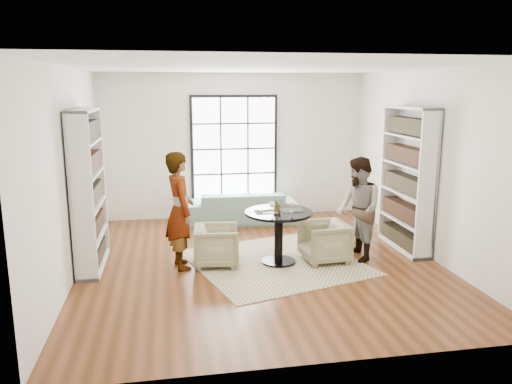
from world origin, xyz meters
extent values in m
plane|color=brown|center=(0.00, 0.00, 0.00)|extent=(6.00, 6.00, 0.00)
plane|color=silver|center=(0.00, 3.00, 1.50)|extent=(5.50, 0.00, 5.50)
plane|color=silver|center=(-2.75, 0.00, 1.50)|extent=(0.00, 6.00, 6.00)
plane|color=silver|center=(2.75, 0.00, 1.50)|extent=(0.00, 6.00, 6.00)
plane|color=silver|center=(0.00, -3.00, 1.50)|extent=(5.50, 0.00, 5.50)
plane|color=white|center=(0.00, 0.00, 3.00)|extent=(6.00, 6.00, 0.00)
cube|color=black|center=(0.00, 2.98, 1.45)|extent=(1.82, 0.06, 2.22)
cube|color=white|center=(0.00, 2.94, 1.45)|extent=(1.70, 0.02, 2.10)
cube|color=#C4B293|center=(0.24, -0.05, 0.01)|extent=(3.00, 3.00, 0.01)
cylinder|color=black|center=(0.28, -0.06, 0.02)|extent=(0.54, 0.54, 0.04)
cylinder|color=black|center=(0.28, -0.06, 0.41)|extent=(0.13, 0.13, 0.75)
cylinder|color=black|center=(0.28, -0.06, 0.81)|extent=(1.05, 1.05, 0.04)
imported|color=#779F96|center=(0.08, 2.45, 0.32)|extent=(2.21, 0.96, 0.63)
imported|color=tan|center=(-0.68, 0.02, 0.31)|extent=(0.75, 0.73, 0.62)
imported|color=tan|center=(1.01, -0.11, 0.32)|extent=(0.75, 0.73, 0.64)
imported|color=gray|center=(-1.23, 0.02, 0.89)|extent=(0.55, 0.72, 1.78)
imported|color=gray|center=(1.56, -0.11, 0.82)|extent=(0.65, 0.82, 1.65)
cube|color=black|center=(0.08, -0.06, 0.84)|extent=(0.36, 0.28, 0.01)
cube|color=black|center=(0.48, -0.04, 0.84)|extent=(0.36, 0.28, 0.01)
cylinder|color=silver|center=(0.16, -0.17, 0.84)|extent=(0.07, 0.07, 0.01)
cylinder|color=silver|center=(0.16, -0.17, 0.89)|extent=(0.01, 0.01, 0.10)
sphere|color=maroon|center=(0.16, -0.17, 0.97)|extent=(0.08, 0.08, 0.08)
ellipsoid|color=white|center=(0.16, -0.17, 0.97)|extent=(0.08, 0.08, 0.09)
cylinder|color=silver|center=(0.46, -0.14, 0.84)|extent=(0.06, 0.06, 0.01)
cylinder|color=silver|center=(0.46, -0.14, 0.89)|extent=(0.01, 0.01, 0.10)
sphere|color=maroon|center=(0.46, -0.14, 0.96)|extent=(0.08, 0.08, 0.08)
ellipsoid|color=white|center=(0.46, -0.14, 0.96)|extent=(0.08, 0.08, 0.09)
imported|color=gray|center=(0.27, -0.03, 0.93)|extent=(0.22, 0.20, 0.20)
camera|label=1|loc=(-1.37, -7.34, 2.71)|focal=35.00mm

